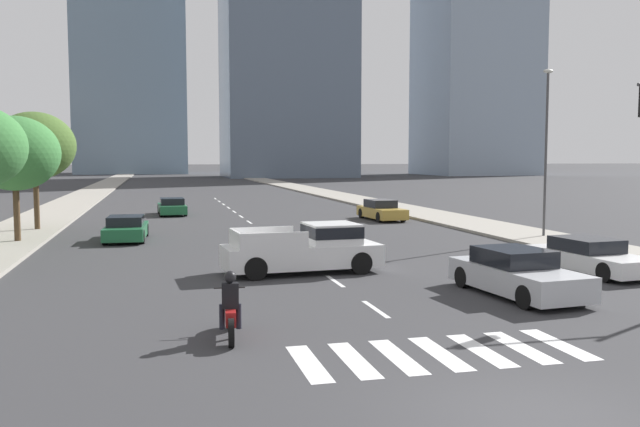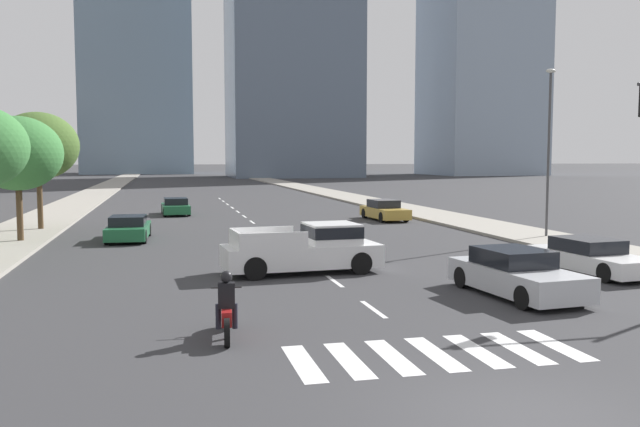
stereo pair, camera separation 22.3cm
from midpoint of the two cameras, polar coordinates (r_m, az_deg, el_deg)
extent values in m
plane|color=#333335|center=(10.83, 18.03, -16.58)|extent=(800.00, 800.00, 0.00)
cube|color=gray|center=(42.65, 11.37, -0.44)|extent=(4.00, 260.00, 0.15)
cube|color=gray|center=(39.42, -23.67, -1.17)|extent=(4.00, 260.00, 0.15)
cube|color=silver|center=(12.92, -0.95, -12.78)|extent=(0.45, 2.37, 0.01)
cube|color=silver|center=(13.13, 2.98, -12.49)|extent=(0.45, 2.37, 0.01)
cube|color=silver|center=(13.40, 6.76, -12.16)|extent=(0.45, 2.37, 0.01)
cube|color=silver|center=(13.73, 10.37, -11.79)|extent=(0.45, 2.37, 0.01)
cube|color=silver|center=(14.10, 13.78, -11.40)|extent=(0.45, 2.37, 0.01)
cube|color=silver|center=(14.52, 17.01, -11.00)|extent=(0.45, 2.37, 0.01)
cube|color=silver|center=(14.99, 20.03, -10.59)|extent=(0.45, 2.37, 0.01)
cube|color=silver|center=(17.34, 5.00, -8.22)|extent=(0.14, 2.00, 0.01)
cube|color=silver|center=(21.09, 1.56, -5.86)|extent=(0.14, 2.00, 0.01)
cube|color=silver|center=(24.92, -0.81, -4.20)|extent=(0.14, 2.00, 0.01)
cube|color=silver|center=(28.80, -2.54, -2.99)|extent=(0.14, 2.00, 0.01)
cube|color=silver|center=(32.71, -3.85, -2.06)|extent=(0.14, 2.00, 0.01)
cube|color=silver|center=(36.63, -4.88, -1.32)|extent=(0.14, 2.00, 0.01)
cube|color=silver|center=(40.57, -5.71, -0.73)|extent=(0.14, 2.00, 0.01)
cube|color=silver|center=(44.52, -6.40, -0.25)|extent=(0.14, 2.00, 0.01)
cube|color=silver|center=(48.48, -6.97, 0.16)|extent=(0.14, 2.00, 0.01)
cube|color=silver|center=(52.45, -7.46, 0.50)|extent=(0.14, 2.00, 0.01)
cube|color=silver|center=(56.42, -7.88, 0.80)|extent=(0.14, 2.00, 0.01)
cube|color=silver|center=(60.39, -8.24, 1.06)|extent=(0.14, 2.00, 0.01)
cube|color=silver|center=(64.37, -8.56, 1.28)|extent=(0.14, 2.00, 0.01)
cylinder|color=black|center=(15.44, -7.65, -8.75)|extent=(0.17, 0.61, 0.60)
cylinder|color=black|center=(14.01, -7.57, -10.16)|extent=(0.17, 0.61, 0.60)
cube|color=maroon|center=(14.67, -7.62, -8.59)|extent=(0.32, 1.20, 0.32)
cylinder|color=#B2B2B7|center=(15.27, -7.66, -7.74)|extent=(0.09, 0.32, 0.67)
cylinder|color=black|center=(15.25, -7.68, -6.34)|extent=(0.70, 0.10, 0.04)
cube|color=black|center=(14.48, -7.64, -7.00)|extent=(0.38, 0.27, 0.55)
sphere|color=black|center=(14.40, -7.66, -5.42)|extent=(0.26, 0.26, 0.26)
cylinder|color=black|center=(14.68, -8.33, -8.78)|extent=(0.13, 0.13, 0.55)
cylinder|color=black|center=(14.69, -6.91, -8.76)|extent=(0.13, 0.13, 0.55)
cube|color=silver|center=(22.53, -1.29, -3.64)|extent=(5.43, 2.30, 0.75)
cube|color=silver|center=(22.75, 1.28, -1.72)|extent=(1.82, 1.90, 0.70)
cube|color=black|center=(22.74, 1.28, -1.51)|extent=(1.84, 1.94, 0.39)
cube|color=silver|center=(23.06, -4.73, -1.84)|extent=(2.23, 0.23, 0.55)
cube|color=silver|center=(21.26, -3.64, -2.40)|extent=(2.23, 0.23, 0.55)
cube|color=silver|center=(21.94, -7.05, -2.20)|extent=(0.21, 1.87, 0.55)
cylinder|color=black|center=(23.93, 2.30, -3.67)|extent=(0.78, 0.31, 0.76)
cylinder|color=black|center=(22.32, 3.80, -4.29)|extent=(0.78, 0.31, 0.76)
cylinder|color=black|center=(22.99, -6.23, -4.05)|extent=(0.78, 0.31, 0.76)
cylinder|color=black|center=(21.31, -5.34, -4.74)|extent=(0.78, 0.31, 0.76)
cube|color=#B28E38|center=(41.92, 5.75, 0.08)|extent=(1.97, 4.60, 0.62)
cube|color=black|center=(42.08, 5.64, 0.86)|extent=(1.63, 2.11, 0.49)
cylinder|color=black|center=(40.82, 7.58, -0.27)|extent=(0.25, 0.65, 0.64)
cylinder|color=black|center=(40.22, 5.54, -0.33)|extent=(0.25, 0.65, 0.64)
cylinder|color=black|center=(43.64, 5.94, 0.07)|extent=(0.25, 0.65, 0.64)
cylinder|color=black|center=(43.07, 4.02, 0.02)|extent=(0.25, 0.65, 0.64)
cube|color=#1E6038|center=(46.62, -12.22, 0.44)|extent=(1.92, 4.33, 0.56)
cube|color=black|center=(46.37, -12.22, 1.04)|extent=(1.62, 1.98, 0.45)
cylinder|color=black|center=(48.04, -13.26, 0.40)|extent=(0.24, 0.65, 0.64)
cylinder|color=black|center=(48.13, -11.38, 0.44)|extent=(0.24, 0.65, 0.64)
cylinder|color=black|center=(45.15, -13.11, 0.13)|extent=(0.24, 0.65, 0.64)
cylinder|color=black|center=(45.24, -11.11, 0.17)|extent=(0.24, 0.65, 0.64)
cube|color=silver|center=(24.38, 22.63, -3.75)|extent=(2.26, 4.85, 0.55)
cube|color=black|center=(24.49, 22.30, -2.51)|extent=(1.80, 2.25, 0.46)
cylinder|color=black|center=(22.67, 23.70, -4.70)|extent=(0.28, 0.66, 0.64)
cylinder|color=black|center=(26.13, 21.68, -3.42)|extent=(0.28, 0.66, 0.64)
cylinder|color=black|center=(25.09, 18.78, -3.67)|extent=(0.28, 0.66, 0.64)
cube|color=#1E6038|center=(32.76, -15.99, -1.44)|extent=(2.01, 4.47, 0.57)
cube|color=black|center=(32.50, -16.04, -0.59)|extent=(1.68, 2.05, 0.45)
cylinder|color=black|center=(34.34, -17.11, -1.40)|extent=(0.25, 0.65, 0.64)
cylinder|color=black|center=(34.19, -14.40, -1.36)|extent=(0.25, 0.65, 0.64)
cylinder|color=black|center=(31.39, -17.71, -1.98)|extent=(0.25, 0.65, 0.64)
cylinder|color=black|center=(31.23, -14.75, -1.94)|extent=(0.25, 0.65, 0.64)
cube|color=#B7BABF|center=(19.64, 16.92, -5.39)|extent=(2.26, 4.66, 0.69)
cube|color=black|center=(19.73, 16.59, -3.61)|extent=(1.81, 2.17, 0.48)
cylinder|color=black|center=(18.99, 21.70, -6.42)|extent=(0.28, 0.66, 0.64)
cylinder|color=black|center=(17.96, 17.55, -6.94)|extent=(0.28, 0.66, 0.64)
cylinder|color=black|center=(21.38, 16.37, -5.05)|extent=(0.28, 0.66, 0.64)
cylinder|color=black|center=(20.47, 12.48, -5.40)|extent=(0.28, 0.66, 0.64)
cylinder|color=#3F3F42|center=(33.61, 19.29, 4.76)|extent=(0.12, 0.12, 7.78)
ellipsoid|color=beige|center=(33.86, 19.48, 11.52)|extent=(0.50, 0.24, 0.20)
cylinder|color=#4C3823|center=(33.05, -24.30, -0.07)|extent=(0.28, 0.28, 2.38)
ellipsoid|color=#387538|center=(32.95, -24.47, 4.75)|extent=(3.97, 3.97, 3.37)
cylinder|color=#4C3823|center=(38.09, -22.85, 0.83)|extent=(0.28, 0.28, 2.73)
ellipsoid|color=#426028|center=(38.02, -23.00, 5.40)|extent=(4.19, 4.19, 3.56)
camera|label=1|loc=(0.11, -89.72, 0.02)|focal=37.10mm
camera|label=2|loc=(0.11, 90.28, -0.02)|focal=37.10mm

